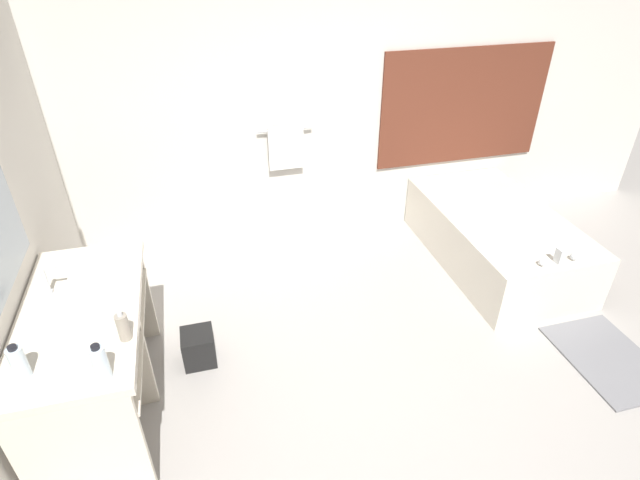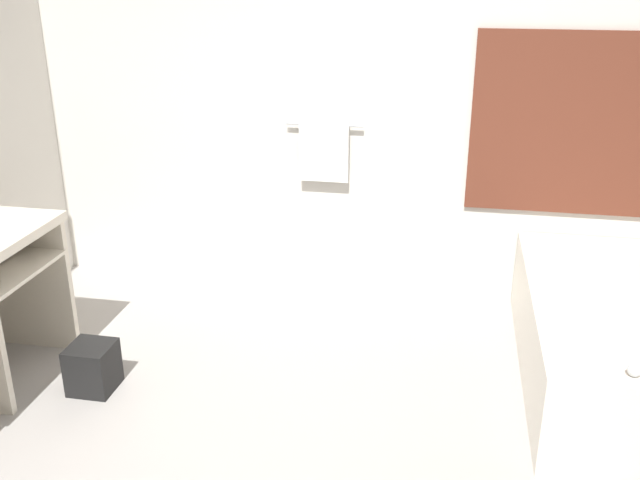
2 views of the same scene
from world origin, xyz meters
The scene contains 3 objects.
wall_back_with_blinds centered at (0.05, 2.23, 1.34)m, with size 7.40×0.13×2.70m.
bathtub centered at (1.46, 1.31, 0.27)m, with size 0.99×1.77×0.62m.
waste_bin centered at (-1.27, 0.72, 0.13)m, with size 0.23×0.23×0.26m.
Camera 2 is at (0.51, -2.24, 2.12)m, focal length 40.00 mm.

